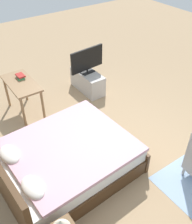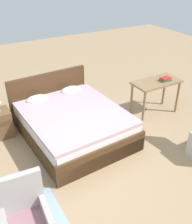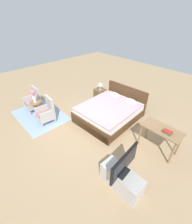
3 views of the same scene
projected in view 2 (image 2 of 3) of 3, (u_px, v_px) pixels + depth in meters
name	position (u px, v px, depth m)	size (l,w,h in m)	color
ground_plane	(93.00, 163.00, 4.46)	(16.00, 16.00, 0.00)	#A38460
bed	(71.00, 122.00, 5.02)	(1.84, 2.24, 0.96)	#472D19
armchair_by_window_right	(26.00, 219.00, 3.04)	(0.58, 0.58, 0.92)	#ADA8A3
nightstand	(0.00, 124.00, 5.01)	(0.44, 0.41, 0.54)	brown
vanity_desk	(156.00, 86.00, 5.57)	(1.04, 0.52, 0.77)	#8E6B47
book_stack	(165.00, 79.00, 5.51)	(0.25, 0.18, 0.07)	#337A47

